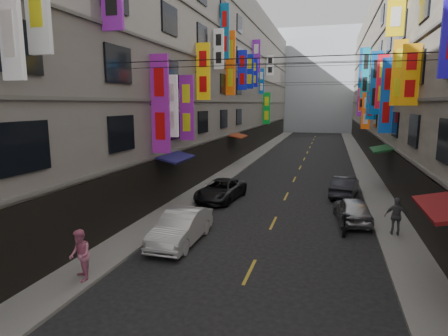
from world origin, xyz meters
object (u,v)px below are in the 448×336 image
Objects in this scene: scooter_far_right at (345,224)px; car_left_mid at (181,227)px; pedestrian_rfar at (397,216)px; car_right_far at (345,186)px; car_right_mid at (352,210)px; car_left_far at (221,190)px; pedestrian_lfar at (80,255)px.

car_left_mid is (-7.17, -3.48, 0.30)m from scooter_far_right.
car_right_far is at bearing -73.06° from pedestrian_rfar.
scooter_far_right is at bearing 97.22° from car_right_far.
car_right_far is (0.20, 7.49, 0.25)m from scooter_far_right.
scooter_far_right is 0.46× the size of car_right_mid.
scooter_far_right is 2.33m from pedestrian_rfar.
car_left_far is (-0.41, 7.79, -0.07)m from car_left_mid.
car_right_mid is 13.68m from pedestrian_lfar.
car_left_mid is at bearing 21.69° from pedestrian_rfar.
car_right_far reaches higher than scooter_far_right.
car_right_far is at bearing 104.50° from pedestrian_lfar.
pedestrian_rfar is at bearing 127.33° from car_right_mid.
car_right_mid is at bearing 35.56° from car_left_mid.
pedestrian_rfar is at bearing 80.52° from pedestrian_lfar.
pedestrian_lfar is at bearing 47.03° from scooter_far_right.
car_left_far is (-7.58, 4.31, 0.22)m from scooter_far_right.
car_right_far is at bearing -94.97° from car_right_mid.
scooter_far_right is 1.01× the size of pedestrian_rfar.
pedestrian_rfar reaches higher than car_right_mid.
pedestrian_rfar reaches higher than scooter_far_right.
scooter_far_right is 8.72m from car_left_far.
pedestrian_lfar is 13.86m from pedestrian_rfar.
scooter_far_right is 0.38× the size of car_left_far.
pedestrian_lfar is at bearing -90.74° from car_left_far.
pedestrian_lfar is (-1.91, -4.53, 0.29)m from car_left_mid.
pedestrian_rfar is (2.06, -7.52, 0.32)m from car_right_far.
car_left_mid reaches higher than car_right_mid.
pedestrian_rfar is (9.43, 3.44, 0.27)m from car_left_mid.
car_left_far reaches higher than scooter_far_right.
car_right_mid is at bearing -43.86° from pedestrian_rfar.
car_left_mid is 9.26m from car_right_mid.
car_right_mid is at bearing 91.44° from pedestrian_lfar.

